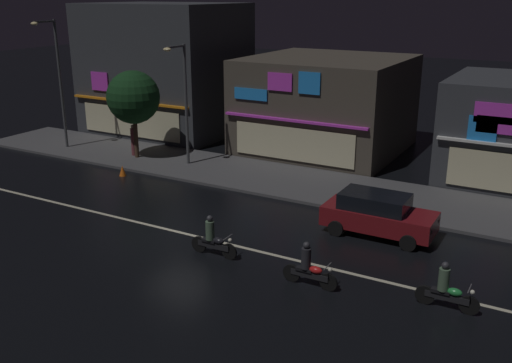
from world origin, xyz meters
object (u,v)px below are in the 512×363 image
at_px(motorcycle_following, 309,268).
at_px(traffic_cone, 122,171).
at_px(streetlamp_mid, 183,94).
at_px(motorcycle_lead, 212,239).
at_px(pedestrian_on_sidewalk, 134,141).
at_px(parked_car_trailing, 378,214).
at_px(motorcycle_opposite_lane, 446,290).
at_px(streetlamp_west, 57,74).

relative_size(motorcycle_following, traffic_cone, 3.45).
bearing_deg(streetlamp_mid, motorcycle_following, -38.20).
height_order(motorcycle_lead, motorcycle_following, same).
height_order(pedestrian_on_sidewalk, motorcycle_lead, pedestrian_on_sidewalk).
bearing_deg(traffic_cone, parked_car_trailing, -3.81).
xyz_separation_m(pedestrian_on_sidewalk, motorcycle_following, (15.08, -9.06, -0.34)).
xyz_separation_m(motorcycle_lead, motorcycle_opposite_lane, (8.13, 0.32, 0.00)).
distance_m(motorcycle_following, motorcycle_opposite_lane, 4.23).
height_order(streetlamp_west, streetlamp_mid, streetlamp_west).
relative_size(pedestrian_on_sidewalk, motorcycle_lead, 0.94).
relative_size(motorcycle_lead, motorcycle_following, 1.00).
bearing_deg(streetlamp_mid, pedestrian_on_sidewalk, 178.16).
xyz_separation_m(streetlamp_mid, motorcycle_lead, (7.41, -8.56, -3.34)).
bearing_deg(streetlamp_mid, motorcycle_opposite_lane, -27.94).
bearing_deg(motorcycle_opposite_lane, pedestrian_on_sidewalk, -23.79).
distance_m(pedestrian_on_sidewalk, parked_car_trailing, 16.19).
distance_m(streetlamp_mid, traffic_cone, 5.08).
distance_m(pedestrian_on_sidewalk, motorcycle_lead, 14.11).
xyz_separation_m(streetlamp_west, streetlamp_mid, (8.53, 0.65, -0.55)).
bearing_deg(motorcycle_lead, pedestrian_on_sidewalk, -38.04).
bearing_deg(streetlamp_west, streetlamp_mid, 4.38).
xyz_separation_m(streetlamp_mid, motorcycle_following, (11.37, -8.94, -3.34)).
relative_size(parked_car_trailing, motorcycle_following, 2.26).
bearing_deg(streetlamp_west, traffic_cone, -18.81).
bearing_deg(streetlamp_mid, traffic_cone, -123.43).
bearing_deg(streetlamp_west, motorcycle_following, -22.62).
height_order(pedestrian_on_sidewalk, traffic_cone, pedestrian_on_sidewalk).
bearing_deg(parked_car_trailing, streetlamp_mid, 162.27).
relative_size(streetlamp_mid, motorcycle_opposite_lane, 3.38).
distance_m(pedestrian_on_sidewalk, motorcycle_opposite_lane, 20.99).
bearing_deg(motorcycle_opposite_lane, streetlamp_mid, -28.25).
xyz_separation_m(parked_car_trailing, motorcycle_lead, (-4.58, -4.73, -0.24)).
bearing_deg(streetlamp_mid, motorcycle_lead, -49.12).
height_order(motorcycle_opposite_lane, traffic_cone, motorcycle_opposite_lane).
bearing_deg(motorcycle_following, parked_car_trailing, -94.37).
relative_size(motorcycle_opposite_lane, traffic_cone, 3.45).
relative_size(streetlamp_west, pedestrian_on_sidewalk, 4.18).
distance_m(streetlamp_west, traffic_cone, 8.17).
bearing_deg(streetlamp_west, motorcycle_lead, -26.38).
bearing_deg(pedestrian_on_sidewalk, motorcycle_following, -58.90).
xyz_separation_m(streetlamp_mid, motorcycle_opposite_lane, (15.54, -8.24, -3.34)).
height_order(motorcycle_lead, motorcycle_opposite_lane, same).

